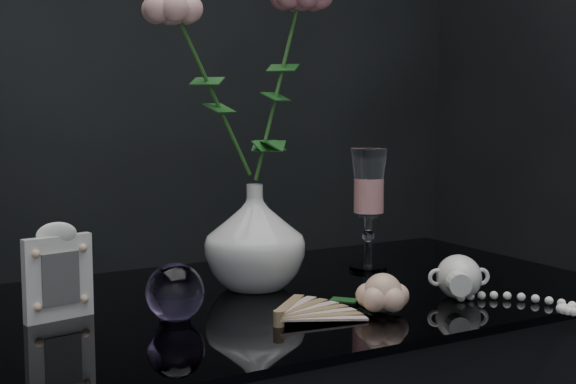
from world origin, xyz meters
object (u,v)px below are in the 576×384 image
wine_glass (369,209)px  picture_frame (58,271)px  pearl_jar (459,275)px  vase (255,237)px  loose_rose (383,293)px  paperweight (175,292)px

wine_glass → picture_frame: bearing=-174.5°
picture_frame → pearl_jar: size_ratio=0.56×
vase → picture_frame: (-0.32, -0.03, -0.02)m
loose_rose → pearl_jar: size_ratio=0.69×
vase → loose_rose: size_ratio=1.00×
paperweight → loose_rose: 0.29m
wine_glass → paperweight: size_ratio=2.70×
wine_glass → pearl_jar: wine_glass is taller
wine_glass → loose_rose: bearing=-121.6°
vase → wine_glass: wine_glass is taller
paperweight → loose_rose: bearing=-21.6°
vase → wine_glass: bearing=6.5°
loose_rose → paperweight: bearing=172.6°
loose_rose → wine_glass: bearing=72.7°
wine_glass → picture_frame: wine_glass is taller
vase → pearl_jar: size_ratio=0.69×
pearl_jar → vase: bearing=165.9°
vase → picture_frame: vase is taller
paperweight → loose_rose: paperweight is taller
vase → paperweight: (-0.18, -0.11, -0.04)m
wine_glass → loose_rose: 0.30m
pearl_jar → wine_glass: bearing=116.8°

